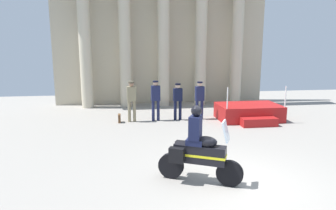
{
  "coord_description": "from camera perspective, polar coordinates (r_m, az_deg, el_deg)",
  "views": [
    {
      "loc": [
        -2.56,
        -6.63,
        3.3
      ],
      "look_at": [
        -1.2,
        3.28,
        1.31
      ],
      "focal_mm": 32.71,
      "sensor_mm": 36.0,
      "label": 1
    }
  ],
  "objects": [
    {
      "name": "officer_in_row_3",
      "position": [
        13.64,
        5.91,
        1.45
      ],
      "size": [
        0.4,
        0.25,
        1.69
      ],
      "rotation": [
        0.0,
        0.0,
        3.22
      ],
      "color": "#191E42",
      "rests_on": "ground_plane"
    },
    {
      "name": "colonnade_backdrop",
      "position": [
        17.12,
        -1.09,
        14.01
      ],
      "size": [
        11.79,
        1.48,
        7.98
      ],
      "color": "#B6AB91",
      "rests_on": "ground_plane"
    },
    {
      "name": "motorcycle_with_rider",
      "position": [
        7.46,
        5.41,
        -8.44
      ],
      "size": [
        1.93,
        1.12,
        1.9
      ],
      "rotation": [
        0.0,
        0.0,
        -0.46
      ],
      "color": "black",
      "rests_on": "ground_plane"
    },
    {
      "name": "officer_in_row_2",
      "position": [
        13.45,
        1.83,
        1.21
      ],
      "size": [
        0.4,
        0.25,
        1.63
      ],
      "rotation": [
        0.0,
        0.0,
        3.22
      ],
      "color": "black",
      "rests_on": "ground_plane"
    },
    {
      "name": "officer_in_row_1",
      "position": [
        13.3,
        -2.32,
        1.44
      ],
      "size": [
        0.4,
        0.25,
        1.76
      ],
      "rotation": [
        0.0,
        0.0,
        3.22
      ],
      "color": "#191E42",
      "rests_on": "ground_plane"
    },
    {
      "name": "reviewing_stand",
      "position": [
        14.0,
        14.89,
        -1.4
      ],
      "size": [
        2.69,
        2.23,
        1.59
      ],
      "color": "#A51919",
      "rests_on": "ground_plane"
    },
    {
      "name": "ground_plane",
      "position": [
        7.84,
        12.43,
        -13.94
      ],
      "size": [
        28.0,
        28.0,
        0.0
      ],
      "primitive_type": "plane",
      "color": "gray"
    },
    {
      "name": "officer_in_row_0",
      "position": [
        13.2,
        -6.8,
        1.27
      ],
      "size": [
        0.4,
        0.25,
        1.75
      ],
      "rotation": [
        0.0,
        0.0,
        3.22
      ],
      "color": "#847A5B",
      "rests_on": "ground_plane"
    },
    {
      "name": "briefcase_on_ground",
      "position": [
        13.31,
        -9.04,
        -2.47
      ],
      "size": [
        0.1,
        0.32,
        0.36
      ],
      "primitive_type": "cube",
      "color": "brown",
      "rests_on": "ground_plane"
    }
  ]
}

